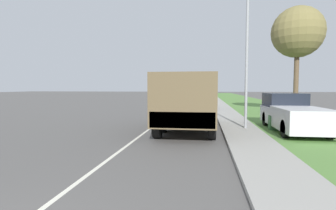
{
  "coord_description": "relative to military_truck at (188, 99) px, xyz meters",
  "views": [
    {
      "loc": [
        2.78,
        -1.47,
        2.1
      ],
      "look_at": [
        0.78,
        12.64,
        1.15
      ],
      "focal_mm": 28.0,
      "sensor_mm": 36.0,
      "label": 1
    }
  ],
  "objects": [
    {
      "name": "tree_mid_right",
      "position": [
        8.01,
        9.45,
        4.87
      ],
      "size": [
        4.0,
        4.0,
        8.44
      ],
      "color": "brown",
      "rests_on": "grass_strip_right"
    },
    {
      "name": "pickup_truck",
      "position": [
        4.99,
        0.61,
        -0.7
      ],
      "size": [
        1.95,
        5.39,
        1.78
      ],
      "color": "silver",
      "rests_on": "grass_strip_right"
    },
    {
      "name": "car_nearest_ahead",
      "position": [
        0.24,
        12.37,
        -0.84
      ],
      "size": [
        1.73,
        4.65,
        1.58
      ],
      "color": "navy",
      "rests_on": "ground"
    },
    {
      "name": "utility_box",
      "position": [
        4.25,
        0.65,
        -1.18
      ],
      "size": [
        0.55,
        0.45,
        0.7
      ],
      "color": "#3D7042",
      "rests_on": "grass_strip_right"
    },
    {
      "name": "lane_centre_stripe",
      "position": [
        -1.95,
        28.73,
        -1.55
      ],
      "size": [
        0.12,
        120.0,
        0.0
      ],
      "color": "silver",
      "rests_on": "ground"
    },
    {
      "name": "lamp_post",
      "position": [
        2.6,
        0.35,
        3.07
      ],
      "size": [
        1.69,
        0.24,
        7.65
      ],
      "color": "gray",
      "rests_on": "sidewalk_right"
    },
    {
      "name": "sidewalk_right",
      "position": [
        2.55,
        28.73,
        -1.49
      ],
      "size": [
        1.8,
        120.0,
        0.12
      ],
      "color": "#9E9B93",
      "rests_on": "ground"
    },
    {
      "name": "grass_strip_right",
      "position": [
        6.95,
        28.73,
        -1.54
      ],
      "size": [
        7.0,
        120.0,
        0.02
      ],
      "color": "#56843D",
      "rests_on": "ground"
    },
    {
      "name": "car_second_ahead",
      "position": [
        -0.13,
        26.31,
        -0.92
      ],
      "size": [
        1.74,
        4.22,
        1.38
      ],
      "color": "tan",
      "rests_on": "ground"
    },
    {
      "name": "ground_plane",
      "position": [
        -1.95,
        28.73,
        -1.55
      ],
      "size": [
        180.0,
        180.0,
        0.0
      ],
      "primitive_type": "plane",
      "color": "#565451"
    },
    {
      "name": "military_truck",
      "position": [
        0.0,
        0.0,
        0.0
      ],
      "size": [
        2.54,
        6.73,
        2.67
      ],
      "color": "#606647",
      "rests_on": "ground"
    }
  ]
}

